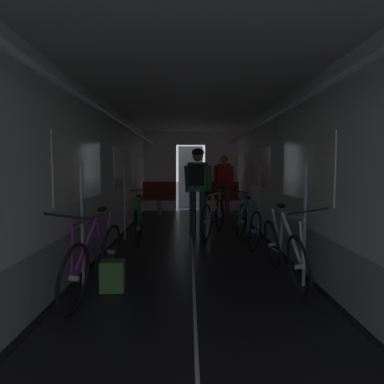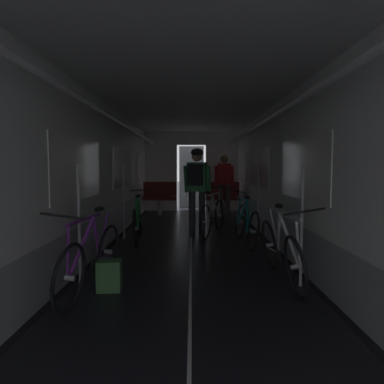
# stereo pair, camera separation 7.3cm
# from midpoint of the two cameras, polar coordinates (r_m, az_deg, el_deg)

# --- Properties ---
(train_car_shell) EXTENTS (3.14, 12.34, 2.57)m
(train_car_shell) POSITION_cam_midpoint_polar(r_m,az_deg,el_deg) (5.44, 0.36, 7.57)
(train_car_shell) COLOR black
(train_car_shell) RESTS_ON ground
(bench_seat_far_left) EXTENTS (0.98, 0.51, 0.95)m
(bench_seat_far_left) POSITION_cam_midpoint_polar(r_m,az_deg,el_deg) (9.98, -4.92, -0.49)
(bench_seat_far_left) COLOR gray
(bench_seat_far_left) RESTS_ON ground
(bench_seat_far_right) EXTENTS (0.98, 0.51, 0.95)m
(bench_seat_far_right) POSITION_cam_midpoint_polar(r_m,az_deg,el_deg) (9.98, 5.43, -0.49)
(bench_seat_far_right) COLOR gray
(bench_seat_far_right) RESTS_ON ground
(bicycle_teal) EXTENTS (0.46, 1.70, 0.96)m
(bicycle_teal) POSITION_cam_midpoint_polar(r_m,az_deg,el_deg) (6.24, 9.32, -5.07)
(bicycle_teal) COLOR black
(bicycle_teal) RESTS_ON ground
(bicycle_white) EXTENTS (0.44, 1.69, 0.96)m
(bicycle_white) POSITION_cam_midpoint_polar(r_m,az_deg,el_deg) (4.35, 15.05, -9.20)
(bicycle_white) COLOR black
(bicycle_white) RESTS_ON ground
(bicycle_purple) EXTENTS (0.49, 1.69, 0.95)m
(bicycle_purple) POSITION_cam_midpoint_polar(r_m,az_deg,el_deg) (3.98, -15.48, -10.43)
(bicycle_purple) COLOR black
(bicycle_purple) RESTS_ON ground
(bicycle_green) EXTENTS (0.44, 1.69, 0.95)m
(bicycle_green) POSITION_cam_midpoint_polar(r_m,az_deg,el_deg) (6.43, -8.40, -4.75)
(bicycle_green) COLOR black
(bicycle_green) RESTS_ON ground
(person_cyclist_aisle) EXTENTS (0.56, 0.45, 1.73)m
(person_cyclist_aisle) POSITION_cam_midpoint_polar(r_m,az_deg,el_deg) (6.72, 1.27, 1.58)
(person_cyclist_aisle) COLOR #2D2D33
(person_cyclist_aisle) RESTS_ON ground
(bicycle_silver_in_aisle) EXTENTS (0.68, 1.61, 0.94)m
(bicycle_silver_in_aisle) POSITION_cam_midpoint_polar(r_m,az_deg,el_deg) (7.06, 3.89, -3.91)
(bicycle_silver_in_aisle) COLOR black
(bicycle_silver_in_aisle) RESTS_ON ground
(person_standing_near_bench) EXTENTS (0.53, 0.23, 1.69)m
(person_standing_near_bench) POSITION_cam_midpoint_polar(r_m,az_deg,el_deg) (9.58, 5.67, 1.75)
(person_standing_near_bench) COLOR brown
(person_standing_near_bench) RESTS_ON ground
(backpack_on_floor) EXTENTS (0.27, 0.21, 0.34)m
(backpack_on_floor) POSITION_cam_midpoint_polar(r_m,az_deg,el_deg) (4.07, -12.70, -13.18)
(backpack_on_floor) COLOR #3D703D
(backpack_on_floor) RESTS_ON ground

